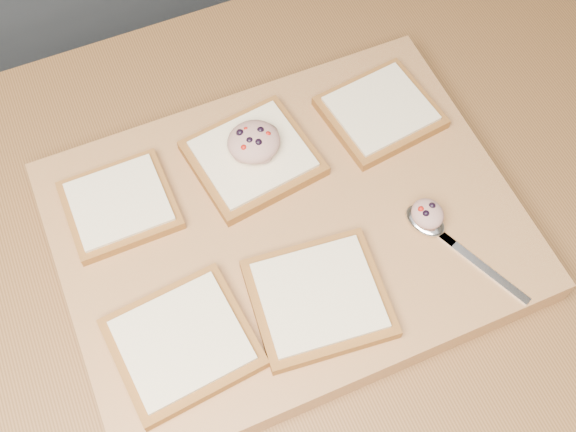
{
  "coord_description": "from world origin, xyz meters",
  "views": [
    {
      "loc": [
        -0.02,
        -0.3,
        1.62
      ],
      "look_at": [
        0.13,
        0.04,
        0.95
      ],
      "focal_mm": 45.0,
      "sensor_mm": 36.0,
      "label": 1
    }
  ],
  "objects_px": {
    "cutting_board": "(288,231)",
    "tuna_salad_dollop": "(254,142)",
    "spoon": "(434,227)",
    "bread_far_center": "(253,158)"
  },
  "relations": [
    {
      "from": "tuna_salad_dollop",
      "to": "spoon",
      "type": "bearing_deg",
      "value": -48.64
    },
    {
      "from": "cutting_board",
      "to": "tuna_salad_dollop",
      "type": "relative_size",
      "value": 8.25
    },
    {
      "from": "cutting_board",
      "to": "tuna_salad_dollop",
      "type": "bearing_deg",
      "value": 91.05
    },
    {
      "from": "tuna_salad_dollop",
      "to": "spoon",
      "type": "distance_m",
      "value": 0.21
    },
    {
      "from": "tuna_salad_dollop",
      "to": "spoon",
      "type": "xyz_separation_m",
      "value": [
        0.14,
        -0.16,
        -0.03
      ]
    },
    {
      "from": "spoon",
      "to": "bread_far_center",
      "type": "bearing_deg",
      "value": 132.94
    },
    {
      "from": "cutting_board",
      "to": "bread_far_center",
      "type": "relative_size",
      "value": 3.37
    },
    {
      "from": "cutting_board",
      "to": "spoon",
      "type": "xyz_separation_m",
      "value": [
        0.14,
        -0.07,
        0.02
      ]
    },
    {
      "from": "cutting_board",
      "to": "spoon",
      "type": "relative_size",
      "value": 3.18
    },
    {
      "from": "cutting_board",
      "to": "spoon",
      "type": "bearing_deg",
      "value": -26.37
    }
  ]
}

